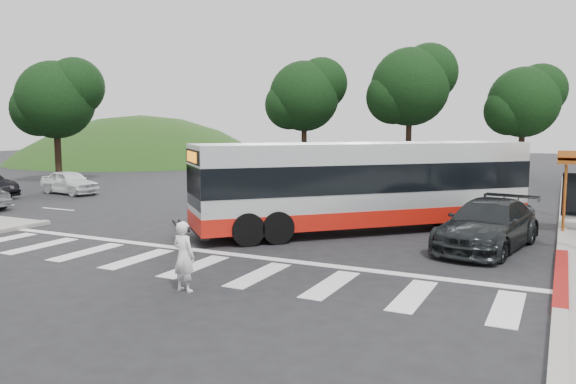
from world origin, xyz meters
The scene contains 13 objects.
ground centered at (0.00, 0.00, 0.00)m, with size 140.00×140.00×0.00m, color black.
curb_east centered at (9.00, 8.00, 0.07)m, with size 0.30×40.00×0.15m, color #9E9991.
curb_east_red centered at (9.00, -2.00, 0.08)m, with size 0.32×6.00×0.15m, color maroon.
hillside_nw centered at (-32.00, 30.00, 0.00)m, with size 44.00×44.00×10.00m, color #184215.
crosswalk_ladder centered at (0.00, -5.00, 0.01)m, with size 18.00×2.60×0.01m, color silver.
tree_north_a centered at (-1.92, 26.07, 6.92)m, with size 6.60×6.15×10.17m.
tree_north_b centered at (6.07, 28.06, 5.66)m, with size 5.72×5.33×8.43m.
tree_north_c centered at (-9.92, 24.06, 6.29)m, with size 6.16×5.74×9.30m.
tree_west_a centered at (-21.93, 10.06, 5.66)m, with size 5.72×5.33×8.43m.
transit_bus centered at (2.40, 2.17, 1.61)m, with size 2.70×12.45×3.22m, color silver, non-canonical shape.
pedestrian centered at (1.13, -6.99, 0.82)m, with size 0.60×0.39×1.65m, color white.
dark_sedan centered at (6.89, 0.88, 0.77)m, with size 2.15×5.28×1.53m, color black.
west_car_white centered at (-16.10, 5.50, 0.67)m, with size 1.58×3.92×1.34m, color white.
Camera 1 is at (8.91, -17.31, 3.82)m, focal length 35.00 mm.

